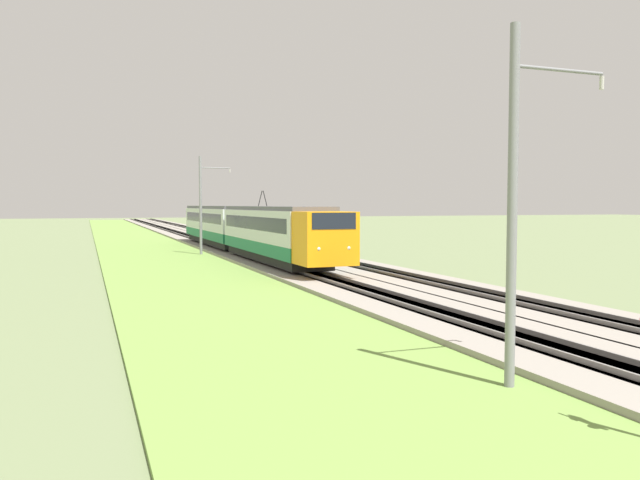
{
  "coord_description": "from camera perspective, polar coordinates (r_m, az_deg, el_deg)",
  "views": [
    {
      "loc": [
        -4.01,
        11.63,
        4.11
      ],
      "look_at": [
        26.9,
        0.0,
        2.24
      ],
      "focal_mm": 35.0,
      "sensor_mm": 36.0,
      "label": 1
    }
  ],
  "objects": [
    {
      "name": "track_adjacent",
      "position": [
        56.44,
        -4.21,
        -0.78
      ],
      "size": [
        240.0,
        1.57,
        0.45
      ],
      "color": "#4C4238",
      "rests_on": "ground"
    },
    {
      "name": "track_main",
      "position": [
        55.39,
        -8.44,
        -0.89
      ],
      "size": [
        240.0,
        1.57,
        0.45
      ],
      "color": "#4C4238",
      "rests_on": "ground"
    },
    {
      "name": "ballast_main",
      "position": [
        55.39,
        -8.44,
        -0.9
      ],
      "size": [
        240.0,
        4.4,
        0.3
      ],
      "color": "gray",
      "rests_on": "ground"
    },
    {
      "name": "ballast_adjacent",
      "position": [
        56.44,
        -4.21,
        -0.79
      ],
      "size": [
        240.0,
        4.4,
        0.3
      ],
      "color": "gray",
      "rests_on": "ground"
    },
    {
      "name": "passenger_train",
      "position": [
        50.2,
        -7.21,
        1.25
      ],
      "size": [
        39.21,
        2.97,
        5.1
      ],
      "rotation": [
        0.0,
        0.0,
        3.14
      ],
      "color": "orange",
      "rests_on": "ground"
    },
    {
      "name": "catenary_mast_mid",
      "position": [
        50.98,
        -10.79,
        3.21
      ],
      "size": [
        0.22,
        2.56,
        7.99
      ],
      "color": "slate",
      "rests_on": "ground"
    },
    {
      "name": "catenary_mast_near",
      "position": [
        14.16,
        17.38,
        3.16
      ],
      "size": [
        0.22,
        2.56,
        7.98
      ],
      "color": "slate",
      "rests_on": "ground"
    },
    {
      "name": "grass_verge",
      "position": [
        54.5,
        -14.2,
        -1.12
      ],
      "size": [
        240.0,
        10.38,
        0.12
      ],
      "color": "olive",
      "rests_on": "ground"
    }
  ]
}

